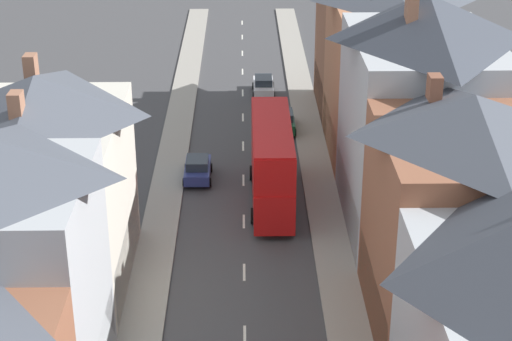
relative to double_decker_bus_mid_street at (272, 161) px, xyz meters
The scene contains 8 objects.
pavement_left 7.46m from the double_decker_bus_mid_street, behind, with size 2.20×104.00×0.14m, color gray.
pavement_right 4.37m from the double_decker_bus_mid_street, 13.32° to the right, with size 2.20×104.00×0.14m, color gray.
centre_line_dashes 4.34m from the double_decker_bus_mid_street, 122.76° to the right, with size 0.14×97.80×0.01m.
terrace_row_right 15.52m from the double_decker_bus_mid_street, 56.38° to the right, with size 8.00×71.64×14.26m.
double_decker_bus_mid_street is the anchor object (origin of this frame).
car_near_blue 6.28m from the double_decker_bus_mid_street, 145.28° to the left, with size 1.90×3.82×1.62m.
car_parked_left_b 12.47m from the double_decker_bus_mid_street, 83.90° to the left, with size 1.90×3.91×1.67m.
car_mid_white 20.98m from the double_decker_bus_mid_street, 89.98° to the left, with size 1.90×4.12×1.60m.
Camera 1 is at (-0.04, -10.60, 24.57)m, focal length 60.00 mm.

